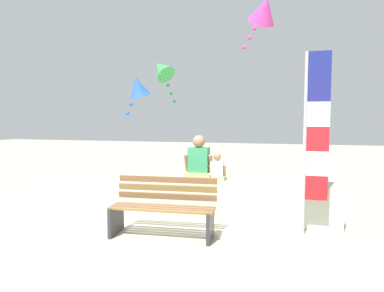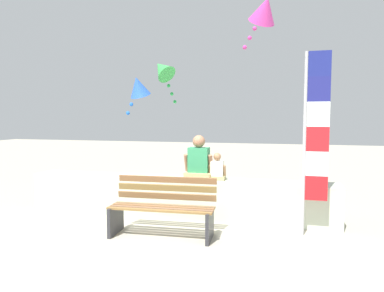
{
  "view_description": "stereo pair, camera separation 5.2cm",
  "coord_description": "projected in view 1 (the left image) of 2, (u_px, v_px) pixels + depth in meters",
  "views": [
    {
      "loc": [
        1.9,
        -4.88,
        1.82
      ],
      "look_at": [
        0.3,
        1.32,
        1.3
      ],
      "focal_mm": 33.19,
      "sensor_mm": 36.0,
      "label": 1
    },
    {
      "loc": [
        1.95,
        -4.87,
        1.82
      ],
      "look_at": [
        0.3,
        1.32,
        1.3
      ],
      "focal_mm": 33.19,
      "sensor_mm": 36.0,
      "label": 2
    }
  ],
  "objects": [
    {
      "name": "kite_magenta",
      "position": [
        264.0,
        10.0,
        6.73
      ],
      "size": [
        0.8,
        0.86,
        1.1
      ],
      "color": "#DB3D9E"
    },
    {
      "name": "seawall_ledge",
      "position": [
        176.0,
        197.0,
        6.58
      ],
      "size": [
        5.72,
        0.6,
        0.7
      ],
      "primitive_type": "cube",
      "color": "beige",
      "rests_on": "ground"
    },
    {
      "name": "kite_blue",
      "position": [
        138.0,
        87.0,
        7.25
      ],
      "size": [
        0.61,
        0.64,
        0.84
      ],
      "color": "blue"
    },
    {
      "name": "flag_banner",
      "position": [
        313.0,
        133.0,
        5.36
      ],
      "size": [
        0.38,
        0.05,
        2.8
      ],
      "color": "#B7B7BC",
      "rests_on": "ground"
    },
    {
      "name": "ground_plane",
      "position": [
        151.0,
        239.0,
        5.33
      ],
      "size": [
        40.0,
        40.0,
        0.0
      ],
      "primitive_type": "plane",
      "color": "#A8A28F"
    },
    {
      "name": "person_adult",
      "position": [
        199.0,
        162.0,
        6.41
      ],
      "size": [
        0.52,
        0.38,
        0.8
      ],
      "color": "tan",
      "rests_on": "seawall_ledge"
    },
    {
      "name": "person_child",
      "position": [
        217.0,
        169.0,
        6.33
      ],
      "size": [
        0.32,
        0.23,
        0.49
      ],
      "color": "tan",
      "rests_on": "seawall_ledge"
    },
    {
      "name": "kite_green",
      "position": [
        162.0,
        70.0,
        7.98
      ],
      "size": [
        0.75,
        0.73,
        1.07
      ],
      "color": "green"
    },
    {
      "name": "park_bench",
      "position": [
        163.0,
        209.0,
        5.46
      ],
      "size": [
        1.64,
        0.7,
        0.88
      ],
      "color": "olive",
      "rests_on": "ground"
    }
  ]
}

